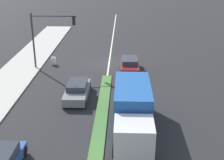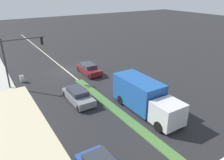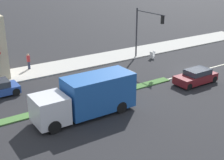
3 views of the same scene
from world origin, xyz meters
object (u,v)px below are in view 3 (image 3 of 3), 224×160
object	(u,v)px
delivery_truck	(88,96)
sedan_maroon	(196,77)
warning_aframe_sign	(152,55)
traffic_signal_main	(145,26)
pedestrian	(29,61)
suv_grey	(111,76)

from	to	relation	value
delivery_truck	sedan_maroon	xyz separation A→B (m)	(0.00, -11.29, -0.82)
delivery_truck	warning_aframe_sign	bearing A→B (deg)	-58.05
traffic_signal_main	pedestrian	xyz separation A→B (m)	(3.80, 12.05, -2.93)
pedestrian	delivery_truck	world-z (taller)	delivery_truck
delivery_truck	suv_grey	world-z (taller)	delivery_truck
warning_aframe_sign	sedan_maroon	size ratio (longest dim) A/B	0.20
warning_aframe_sign	suv_grey	size ratio (longest dim) A/B	0.19
warning_aframe_sign	suv_grey	world-z (taller)	suv_grey
traffic_signal_main	pedestrian	world-z (taller)	traffic_signal_main
traffic_signal_main	suv_grey	size ratio (longest dim) A/B	1.28
traffic_signal_main	suv_grey	bearing A→B (deg)	119.25
delivery_truck	sedan_maroon	distance (m)	11.32
pedestrian	sedan_maroon	distance (m)	16.67
sedan_maroon	suv_grey	bearing A→B (deg)	55.42
traffic_signal_main	pedestrian	size ratio (longest dim) A/B	3.44
pedestrian	warning_aframe_sign	size ratio (longest dim) A/B	1.94
suv_grey	delivery_truck	bearing A→B (deg)	131.89
traffic_signal_main	suv_grey	world-z (taller)	traffic_signal_main
traffic_signal_main	delivery_truck	size ratio (longest dim) A/B	0.75
traffic_signal_main	warning_aframe_sign	distance (m)	3.67
suv_grey	sedan_maroon	xyz separation A→B (m)	(-4.40, -6.38, 0.02)
sedan_maroon	traffic_signal_main	bearing A→B (deg)	-4.30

